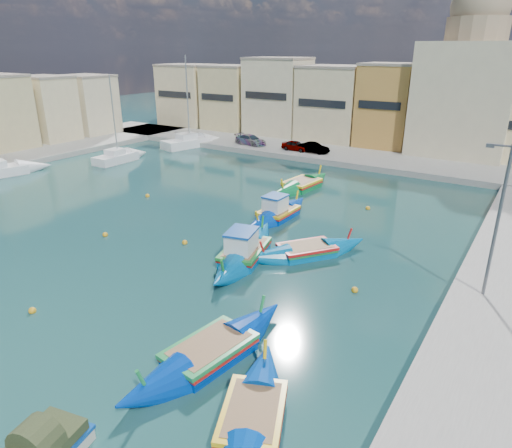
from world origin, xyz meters
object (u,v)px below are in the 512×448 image
Objects in this scene: luzzu_blue_south at (210,353)px; yacht_mid at (15,170)px; church_block at (468,82)px; quay_street_lamp at (496,222)px; luzzu_turquoise_cabin at (245,253)px; luzzu_cyan_south at (253,419)px; yacht_north at (199,142)px; luzzu_green at (302,185)px; yacht_midnorth at (126,156)px; luzzu_blue_cabin at (278,213)px; luzzu_cyan_mid at (307,252)px.

yacht_mid is at bearing 160.24° from luzzu_blue_south.
church_block is 45.67m from luzzu_blue_south.
quay_street_lamp is 0.80× the size of luzzu_turquoise_cabin.
yacht_north is at bearing 131.62° from luzzu_cyan_south.
luzzu_blue_south is at bearing -91.52° from church_block.
luzzu_green is 29.20m from yacht_mid.
yacht_midnorth is 0.97× the size of yacht_mid.
luzzu_cyan_mid is at bearing -44.61° from luzzu_blue_cabin.
church_block reaches higher than yacht_midnorth.
luzzu_blue_cabin is at bearing 110.88° from luzzu_blue_south.
quay_street_lamp is 0.76× the size of yacht_mid.
luzzu_cyan_mid is at bearing -94.09° from church_block.
luzzu_blue_cabin is 0.86× the size of luzzu_blue_south.
luzzu_cyan_south is at bearing -65.86° from luzzu_green.
yacht_north is (-28.61, 34.05, 0.20)m from luzzu_blue_south.
quay_street_lamp is at bearing -77.65° from church_block.
yacht_north is at bearing -159.94° from church_block.
yacht_mid is (-33.90, 1.47, 0.15)m from luzzu_cyan_mid.
yacht_north is at bearing 148.17° from quay_street_lamp.
luzzu_green is 0.87× the size of yacht_midnorth.
luzzu_turquoise_cabin is at bearing 115.71° from luzzu_blue_south.
luzzu_cyan_mid is 0.82× the size of luzzu_blue_south.
yacht_midnorth is at bearing -145.18° from church_block.
luzzu_blue_cabin is at bearing -38.79° from yacht_north.
luzzu_cyan_mid is 0.74× the size of yacht_mid.
luzzu_blue_cabin is 0.80× the size of yacht_midnorth.
quay_street_lamp is at bearing -37.36° from luzzu_green.
yacht_midnorth is 11.49m from yacht_mid.
yacht_north reaches higher than luzzu_green.
luzzu_blue_south is 44.47m from yacht_north.
luzzu_turquoise_cabin is (-5.39, -36.23, -8.03)m from church_block.
luzzu_cyan_south is (11.52, -25.70, -0.03)m from luzzu_green.
luzzu_blue_south is (-8.64, -10.93, -4.06)m from quay_street_lamp.
quay_street_lamp reaches higher than luzzu_turquoise_cabin.
yacht_midnorth reaches higher than quay_street_lamp.
yacht_mid is (-4.85, -10.42, 0.01)m from yacht_midnorth.
luzzu_turquoise_cabin is at bearing -7.21° from yacht_mid.
quay_street_lamp is at bearing -18.82° from luzzu_blue_cabin.
church_block is 1.82× the size of yacht_mid.
luzzu_cyan_south is 48.20m from yacht_north.
yacht_mid reaches higher than luzzu_cyan_mid.
quay_street_lamp is 0.85× the size of luzzu_blue_south.
luzzu_blue_cabin is at bearing 117.88° from luzzu_cyan_south.
church_block is 35.04m from quay_street_lamp.
yacht_midnorth is at bearing 151.20° from luzzu_turquoise_cabin.
luzzu_blue_south reaches higher than luzzu_cyan_mid.
quay_street_lamp is at bearing 67.94° from luzzu_cyan_south.
luzzu_cyan_south is at bearing -87.30° from church_block.
quay_street_lamp is 0.79× the size of yacht_midnorth.
yacht_mid reaches higher than luzzu_green.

